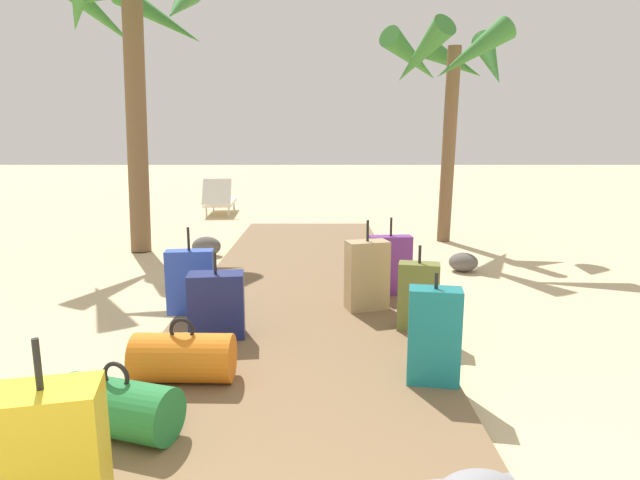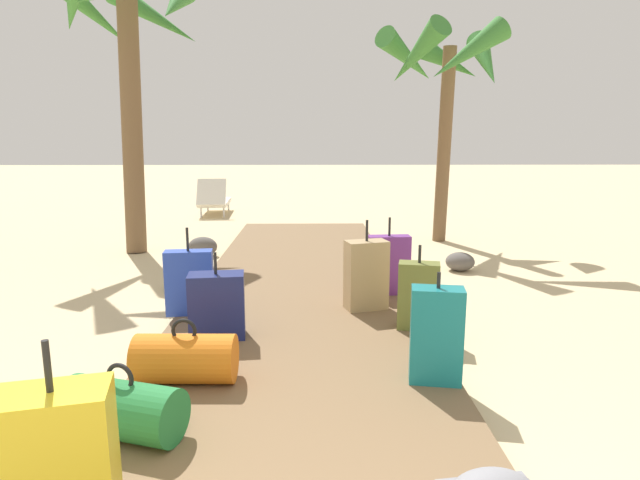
{
  "view_description": "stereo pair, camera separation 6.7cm",
  "coord_description": "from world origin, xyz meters",
  "px_view_note": "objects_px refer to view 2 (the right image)",
  "views": [
    {
      "loc": [
        0.2,
        -0.64,
        1.64
      ],
      "look_at": [
        0.22,
        4.97,
        0.55
      ],
      "focal_mm": 29.18,
      "sensor_mm": 36.0,
      "label": 1
    },
    {
      "loc": [
        0.13,
        -0.64,
        1.64
      ],
      "look_at": [
        0.22,
        4.97,
        0.55
      ],
      "focal_mm": 29.18,
      "sensor_mm": 36.0,
      "label": 2
    }
  ],
  "objects_px": {
    "lounge_chair": "(214,200)",
    "suitcase_purple": "(389,265)",
    "palm_tree_far_left": "(127,36)",
    "suitcase_teal": "(436,335)",
    "suitcase_blue": "(190,282)",
    "duffel_bag_green": "(122,410)",
    "suitcase_navy": "(217,306)",
    "suitcase_tan": "(366,275)",
    "palm_tree_far_right": "(443,71)",
    "duffel_bag_orange": "(185,358)",
    "suitcase_olive": "(418,296)"
  },
  "relations": [
    {
      "from": "lounge_chair",
      "to": "suitcase_purple",
      "type": "bearing_deg",
      "value": -65.04
    },
    {
      "from": "palm_tree_far_right",
      "to": "lounge_chair",
      "type": "distance_m",
      "value": 5.73
    },
    {
      "from": "lounge_chair",
      "to": "palm_tree_far_left",
      "type": "bearing_deg",
      "value": -96.92
    },
    {
      "from": "suitcase_tan",
      "to": "suitcase_navy",
      "type": "height_order",
      "value": "suitcase_tan"
    },
    {
      "from": "suitcase_teal",
      "to": "suitcase_blue",
      "type": "relative_size",
      "value": 0.93
    },
    {
      "from": "suitcase_purple",
      "to": "suitcase_olive",
      "type": "relative_size",
      "value": 1.11
    },
    {
      "from": "suitcase_purple",
      "to": "suitcase_navy",
      "type": "bearing_deg",
      "value": -142.53
    },
    {
      "from": "duffel_bag_green",
      "to": "suitcase_olive",
      "type": "bearing_deg",
      "value": 40.12
    },
    {
      "from": "suitcase_blue",
      "to": "lounge_chair",
      "type": "relative_size",
      "value": 0.51
    },
    {
      "from": "suitcase_teal",
      "to": "suitcase_purple",
      "type": "bearing_deg",
      "value": 90.57
    },
    {
      "from": "duffel_bag_green",
      "to": "suitcase_navy",
      "type": "bearing_deg",
      "value": 80.02
    },
    {
      "from": "suitcase_navy",
      "to": "suitcase_purple",
      "type": "height_order",
      "value": "suitcase_purple"
    },
    {
      "from": "suitcase_navy",
      "to": "lounge_chair",
      "type": "relative_size",
      "value": 0.45
    },
    {
      "from": "suitcase_teal",
      "to": "suitcase_purple",
      "type": "distance_m",
      "value": 1.98
    },
    {
      "from": "suitcase_teal",
      "to": "suitcase_blue",
      "type": "bearing_deg",
      "value": 144.06
    },
    {
      "from": "duffel_bag_orange",
      "to": "suitcase_blue",
      "type": "bearing_deg",
      "value": 101.66
    },
    {
      "from": "lounge_chair",
      "to": "suitcase_teal",
      "type": "bearing_deg",
      "value": -70.37
    },
    {
      "from": "suitcase_teal",
      "to": "lounge_chair",
      "type": "distance_m",
      "value": 8.78
    },
    {
      "from": "palm_tree_far_left",
      "to": "palm_tree_far_right",
      "type": "height_order",
      "value": "palm_tree_far_left"
    },
    {
      "from": "suitcase_tan",
      "to": "suitcase_olive",
      "type": "height_order",
      "value": "suitcase_tan"
    },
    {
      "from": "suitcase_navy",
      "to": "duffel_bag_green",
      "type": "bearing_deg",
      "value": -99.98
    },
    {
      "from": "duffel_bag_green",
      "to": "suitcase_olive",
      "type": "xyz_separation_m",
      "value": [
        1.89,
        1.59,
        0.13
      ]
    },
    {
      "from": "duffel_bag_green",
      "to": "suitcase_tan",
      "type": "xyz_separation_m",
      "value": [
        1.51,
        2.12,
        0.17
      ]
    },
    {
      "from": "palm_tree_far_right",
      "to": "suitcase_blue",
      "type": "bearing_deg",
      "value": -129.83
    },
    {
      "from": "suitcase_blue",
      "to": "suitcase_purple",
      "type": "height_order",
      "value": "suitcase_blue"
    },
    {
      "from": "suitcase_teal",
      "to": "palm_tree_far_right",
      "type": "height_order",
      "value": "palm_tree_far_right"
    },
    {
      "from": "duffel_bag_orange",
      "to": "suitcase_blue",
      "type": "distance_m",
      "value": 1.4
    },
    {
      "from": "suitcase_purple",
      "to": "palm_tree_far_right",
      "type": "relative_size",
      "value": 0.24
    },
    {
      "from": "suitcase_blue",
      "to": "palm_tree_far_right",
      "type": "relative_size",
      "value": 0.24
    },
    {
      "from": "suitcase_teal",
      "to": "suitcase_tan",
      "type": "bearing_deg",
      "value": 101.24
    },
    {
      "from": "duffel_bag_green",
      "to": "suitcase_purple",
      "type": "bearing_deg",
      "value": 55.46
    },
    {
      "from": "suitcase_teal",
      "to": "suitcase_navy",
      "type": "relative_size",
      "value": 1.06
    },
    {
      "from": "palm_tree_far_right",
      "to": "duffel_bag_green",
      "type": "bearing_deg",
      "value": -117.78
    },
    {
      "from": "lounge_chair",
      "to": "suitcase_olive",
      "type": "bearing_deg",
      "value": -67.45
    },
    {
      "from": "suitcase_purple",
      "to": "lounge_chair",
      "type": "distance_m",
      "value": 6.94
    },
    {
      "from": "duffel_bag_orange",
      "to": "suitcase_blue",
      "type": "xyz_separation_m",
      "value": [
        -0.28,
        1.36,
        0.13
      ]
    },
    {
      "from": "suitcase_olive",
      "to": "palm_tree_far_right",
      "type": "relative_size",
      "value": 0.21
    },
    {
      "from": "suitcase_purple",
      "to": "suitcase_blue",
      "type": "bearing_deg",
      "value": -162.42
    },
    {
      "from": "suitcase_tan",
      "to": "lounge_chair",
      "type": "xyz_separation_m",
      "value": [
        -2.65,
        6.77,
        -0.07
      ]
    },
    {
      "from": "suitcase_blue",
      "to": "suitcase_navy",
      "type": "relative_size",
      "value": 1.14
    },
    {
      "from": "suitcase_tan",
      "to": "lounge_chair",
      "type": "height_order",
      "value": "suitcase_tan"
    },
    {
      "from": "suitcase_blue",
      "to": "suitcase_navy",
      "type": "height_order",
      "value": "suitcase_blue"
    },
    {
      "from": "suitcase_navy",
      "to": "lounge_chair",
      "type": "xyz_separation_m",
      "value": [
        -1.39,
        7.47,
        -0.01
      ]
    },
    {
      "from": "duffel_bag_green",
      "to": "suitcase_olive",
      "type": "distance_m",
      "value": 2.47
    },
    {
      "from": "suitcase_olive",
      "to": "lounge_chair",
      "type": "relative_size",
      "value": 0.46
    },
    {
      "from": "suitcase_olive",
      "to": "palm_tree_far_left",
      "type": "relative_size",
      "value": 0.18
    },
    {
      "from": "duffel_bag_green",
      "to": "duffel_bag_orange",
      "type": "height_order",
      "value": "duffel_bag_orange"
    },
    {
      "from": "duffel_bag_orange",
      "to": "suitcase_purple",
      "type": "bearing_deg",
      "value": 50.71
    },
    {
      "from": "suitcase_blue",
      "to": "suitcase_tan",
      "type": "bearing_deg",
      "value": 4.27
    },
    {
      "from": "duffel_bag_green",
      "to": "suitcase_tan",
      "type": "distance_m",
      "value": 2.6
    }
  ]
}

